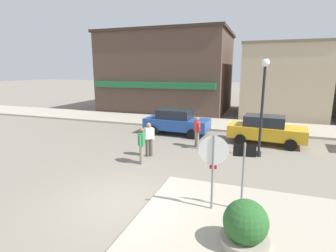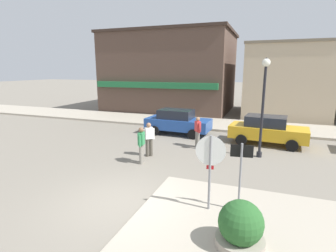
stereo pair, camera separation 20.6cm
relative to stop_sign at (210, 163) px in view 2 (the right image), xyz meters
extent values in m
plane|color=gray|center=(-2.72, -0.34, -1.52)|extent=(160.00, 160.00, 0.00)
cube|color=#A89E8C|center=(1.36, -0.66, -1.44)|extent=(6.40, 4.80, 0.15)
cube|color=#A89E8C|center=(-2.72, 12.13, -1.44)|extent=(80.00, 4.00, 0.15)
cylinder|color=gray|center=(0.00, -0.01, -0.37)|extent=(0.07, 0.07, 2.30)
cylinder|color=red|center=(0.00, 0.01, 0.35)|extent=(0.76, 0.11, 0.76)
cylinder|color=white|center=(0.00, 0.00, 0.35)|extent=(0.82, 0.11, 0.82)
cube|color=red|center=(0.00, 0.01, -0.13)|extent=(0.20, 0.04, 0.11)
cylinder|color=gray|center=(0.80, 0.21, -0.47)|extent=(0.06, 0.06, 2.10)
cube|color=black|center=(0.80, 0.22, 0.36)|extent=(0.60, 0.09, 0.34)
cube|color=white|center=(0.80, 0.23, 0.36)|extent=(0.54, 0.08, 0.29)
cube|color=black|center=(0.80, 0.24, 0.36)|extent=(0.34, 0.05, 0.08)
cylinder|color=gray|center=(0.98, -1.35, -1.34)|extent=(1.10, 1.10, 0.35)
sphere|color=#285B28|center=(0.98, -1.35, -0.79)|extent=(1.00, 1.00, 1.00)
cylinder|color=black|center=(1.22, 5.72, 0.58)|extent=(0.12, 0.12, 4.20)
cylinder|color=black|center=(1.22, 5.72, -1.40)|extent=(0.24, 0.24, 0.24)
sphere|color=white|center=(1.22, 5.72, 2.79)|extent=(0.36, 0.36, 0.36)
cone|color=black|center=(1.22, 5.72, 2.94)|extent=(0.32, 0.32, 0.18)
cube|color=#234C9E|center=(-3.73, 8.60, -0.85)|extent=(4.07, 1.87, 0.66)
cube|color=#1E232D|center=(-3.88, 8.60, -0.24)|extent=(2.14, 1.48, 0.56)
cylinder|color=black|center=(-2.46, 9.39, -1.22)|extent=(0.61, 0.21, 0.60)
cylinder|color=black|center=(-2.53, 7.70, -1.22)|extent=(0.61, 0.21, 0.60)
cylinder|color=black|center=(-4.93, 9.50, -1.22)|extent=(0.61, 0.21, 0.60)
cylinder|color=black|center=(-5.01, 7.80, -1.22)|extent=(0.61, 0.21, 0.60)
cube|color=gold|center=(1.56, 8.12, -0.85)|extent=(4.14, 2.07, 0.66)
cube|color=#1E232D|center=(1.41, 8.13, -0.24)|extent=(2.20, 1.59, 0.56)
cylinder|color=black|center=(2.88, 8.85, -1.22)|extent=(0.61, 0.24, 0.60)
cylinder|color=black|center=(2.72, 7.15, -1.22)|extent=(0.61, 0.24, 0.60)
cylinder|color=black|center=(0.41, 9.08, -1.22)|extent=(0.61, 0.24, 0.60)
cylinder|color=black|center=(0.25, 7.39, -1.22)|extent=(0.61, 0.24, 0.60)
cylinder|color=gray|center=(-1.85, 6.20, -1.09)|extent=(0.16, 0.16, 0.85)
cylinder|color=gray|center=(-1.95, 6.35, -1.09)|extent=(0.16, 0.16, 0.85)
cube|color=#D13838|center=(-1.90, 6.27, -0.40)|extent=(0.39, 0.42, 0.54)
sphere|color=#9E7051|center=(-1.90, 6.27, -0.02)|extent=(0.22, 0.22, 0.22)
cylinder|color=#D13838|center=(-1.77, 6.09, -0.45)|extent=(0.13, 0.13, 0.52)
cylinder|color=#D13838|center=(-2.04, 6.46, -0.45)|extent=(0.13, 0.13, 0.52)
cylinder|color=gray|center=(-3.59, 3.12, -1.09)|extent=(0.16, 0.16, 0.85)
cylinder|color=gray|center=(-3.56, 2.94, -1.09)|extent=(0.16, 0.16, 0.85)
cube|color=#338C51|center=(-3.58, 3.03, -0.40)|extent=(0.27, 0.39, 0.54)
sphere|color=brown|center=(-3.58, 3.03, -0.02)|extent=(0.22, 0.22, 0.22)
cylinder|color=#338C51|center=(-3.61, 3.26, -0.45)|extent=(0.10, 0.10, 0.52)
cylinder|color=#338C51|center=(-3.54, 2.81, -0.45)|extent=(0.10, 0.10, 0.52)
cylinder|color=#4C473D|center=(-3.61, 4.09, -1.09)|extent=(0.16, 0.16, 0.85)
cylinder|color=#4C473D|center=(-3.74, 3.97, -1.09)|extent=(0.16, 0.16, 0.85)
cube|color=white|center=(-3.68, 4.03, -0.40)|extent=(0.42, 0.40, 0.54)
sphere|color=#9E7051|center=(-3.68, 4.03, -0.02)|extent=(0.22, 0.22, 0.22)
cylinder|color=white|center=(-3.50, 4.18, -0.45)|extent=(0.13, 0.13, 0.52)
cylinder|color=white|center=(-3.85, 3.88, -0.45)|extent=(0.13, 0.13, 0.52)
cube|color=brown|center=(-7.74, 18.51, 2.11)|extent=(11.64, 8.77, 7.26)
cube|color=#1E6638|center=(-7.74, 13.98, 1.18)|extent=(11.06, 0.40, 0.50)
cube|color=#352721|center=(-7.74, 18.51, 5.86)|extent=(11.99, 9.04, 0.24)
cube|color=tan|center=(2.82, 18.51, 1.45)|extent=(6.54, 7.53, 5.93)
cube|color=#716452|center=(2.82, 18.51, 4.52)|extent=(6.67, 7.68, 0.20)
camera|label=1|loc=(1.08, -6.83, 2.51)|focal=28.00mm
camera|label=2|loc=(1.27, -6.76, 2.51)|focal=28.00mm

